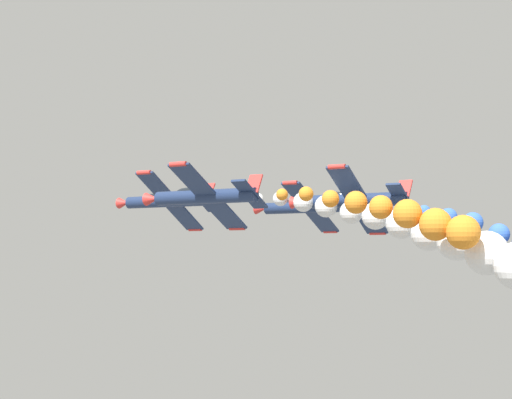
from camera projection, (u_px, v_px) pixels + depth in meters
The scene contains 6 objects.
airplane_lead at pixel (166, 201), 80.52m from camera, with size 8.37×10.35×5.25m.
smoke_trail_lead at pixel (458, 246), 60.62m from camera, with size 10.24×30.58×8.89m.
airplane_left_inner at pixel (203, 196), 67.50m from camera, with size 8.56×10.35×4.91m.
smoke_trail_left_inner at pixel (413, 218), 59.03m from camera, with size 2.32×14.75×4.58m.
airplane_right_inner at pixel (306, 207), 83.20m from camera, with size 8.68×10.35×4.67m.
airplane_left_outer at pixel (352, 200), 70.78m from camera, with size 8.30×10.35×5.37m.
Camera 1 is at (-64.38, -38.71, 95.64)m, focal length 61.68 mm.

